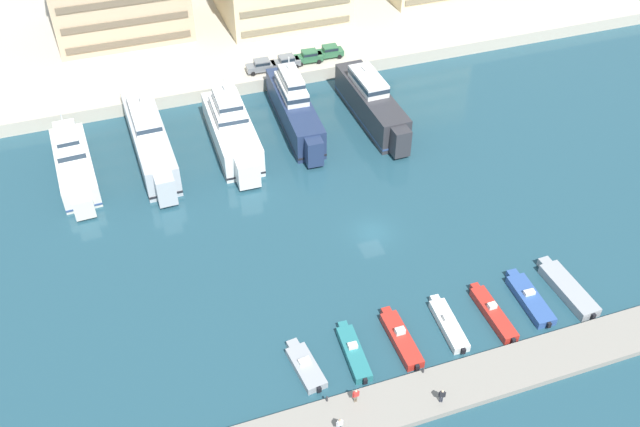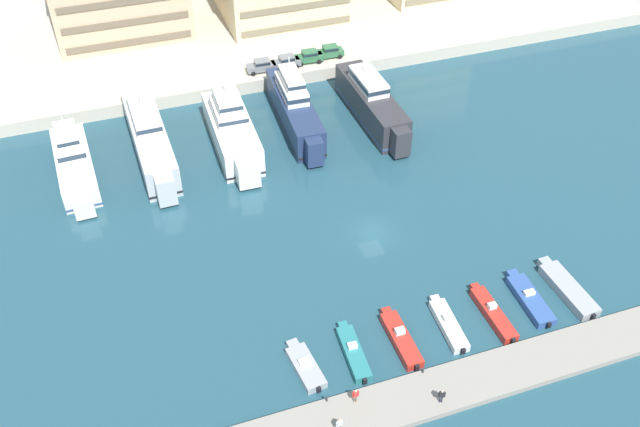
# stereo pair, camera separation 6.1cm
# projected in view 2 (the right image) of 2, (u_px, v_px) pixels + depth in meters

# --- Properties ---
(ground_plane) EXTENTS (400.00, 400.00, 0.00)m
(ground_plane) POSITION_uv_depth(u_px,v_px,m) (373.00, 233.00, 78.47)
(ground_plane) COLOR #234C5B
(pier_dock) EXTENTS (120.00, 4.66, 0.64)m
(pier_dock) POSITION_uv_depth(u_px,v_px,m) (464.00, 384.00, 63.09)
(pier_dock) COLOR gray
(pier_dock) RESTS_ON ground
(yacht_ivory_far_left) EXTENTS (4.69, 16.80, 7.81)m
(yacht_ivory_far_left) POSITION_uv_depth(u_px,v_px,m) (74.00, 162.00, 84.69)
(yacht_ivory_far_left) COLOR silver
(yacht_ivory_far_left) RESTS_ON ground
(yacht_silver_left) EXTENTS (4.30, 22.32, 7.41)m
(yacht_silver_left) POSITION_uv_depth(u_px,v_px,m) (150.00, 138.00, 88.03)
(yacht_silver_left) COLOR silver
(yacht_silver_left) RESTS_ON ground
(yacht_white_mid_left) EXTENTS (5.18, 18.18, 8.59)m
(yacht_white_mid_left) POSITION_uv_depth(u_px,v_px,m) (232.00, 130.00, 89.07)
(yacht_white_mid_left) COLOR white
(yacht_white_mid_left) RESTS_ON ground
(yacht_navy_center_left) EXTENTS (4.58, 19.78, 8.75)m
(yacht_navy_center_left) POSITION_uv_depth(u_px,v_px,m) (295.00, 108.00, 92.71)
(yacht_navy_center_left) COLOR navy
(yacht_navy_center_left) RESTS_ON ground
(yacht_charcoal_center) EXTENTS (4.20, 19.28, 7.62)m
(yacht_charcoal_center) POSITION_uv_depth(u_px,v_px,m) (372.00, 103.00, 93.86)
(yacht_charcoal_center) COLOR #333338
(yacht_charcoal_center) RESTS_ON ground
(motorboat_grey_far_left) EXTENTS (2.50, 6.21, 1.12)m
(motorboat_grey_far_left) POSITION_uv_depth(u_px,v_px,m) (305.00, 366.00, 64.41)
(motorboat_grey_far_left) COLOR #9EA3A8
(motorboat_grey_far_left) RESTS_ON ground
(motorboat_teal_left) EXTENTS (1.93, 7.15, 1.27)m
(motorboat_teal_left) POSITION_uv_depth(u_px,v_px,m) (353.00, 352.00, 65.53)
(motorboat_teal_left) COLOR teal
(motorboat_teal_left) RESTS_ON ground
(motorboat_red_mid_left) EXTENTS (1.69, 7.55, 1.48)m
(motorboat_red_mid_left) POSITION_uv_depth(u_px,v_px,m) (401.00, 338.00, 66.71)
(motorboat_red_mid_left) COLOR red
(motorboat_red_mid_left) RESTS_ON ground
(motorboat_white_center_left) EXTENTS (1.96, 7.21, 1.28)m
(motorboat_white_center_left) POSITION_uv_depth(u_px,v_px,m) (448.00, 324.00, 68.05)
(motorboat_white_center_left) COLOR white
(motorboat_white_center_left) RESTS_ON ground
(motorboat_red_center) EXTENTS (1.56, 7.77, 1.41)m
(motorboat_red_center) POSITION_uv_depth(u_px,v_px,m) (493.00, 313.00, 69.06)
(motorboat_red_center) COLOR red
(motorboat_red_center) RESTS_ON ground
(motorboat_blue_center_right) EXTENTS (2.23, 7.69, 1.24)m
(motorboat_blue_center_right) POSITION_uv_depth(u_px,v_px,m) (529.00, 299.00, 70.51)
(motorboat_blue_center_right) COLOR #33569E
(motorboat_blue_center_right) RESTS_ON ground
(motorboat_grey_mid_right) EXTENTS (2.48, 8.59, 1.03)m
(motorboat_grey_mid_right) POSITION_uv_depth(u_px,v_px,m) (567.00, 289.00, 71.44)
(motorboat_grey_mid_right) COLOR #9EA3A8
(motorboat_grey_mid_right) RESTS_ON ground
(car_grey_far_left) EXTENTS (4.17, 2.05, 1.80)m
(car_grey_far_left) POSITION_uv_depth(u_px,v_px,m) (262.00, 65.00, 100.57)
(car_grey_far_left) COLOR slate
(car_grey_far_left) RESTS_ON quay_promenade
(car_grey_left) EXTENTS (4.14, 2.00, 1.80)m
(car_grey_left) POSITION_uv_depth(u_px,v_px,m) (286.00, 61.00, 101.43)
(car_grey_left) COLOR slate
(car_grey_left) RESTS_ON quay_promenade
(car_green_mid_left) EXTENTS (4.18, 2.09, 1.80)m
(car_green_mid_left) POSITION_uv_depth(u_px,v_px,m) (309.00, 56.00, 102.58)
(car_green_mid_left) COLOR #2D6642
(car_green_mid_left) RESTS_ON quay_promenade
(car_green_center_left) EXTENTS (4.17, 2.06, 1.80)m
(car_green_center_left) POSITION_uv_depth(u_px,v_px,m) (330.00, 51.00, 103.69)
(car_green_center_left) COLOR #2D6642
(car_green_center_left) RESTS_ON quay_promenade
(pedestrian_near_edge) EXTENTS (0.62, 0.25, 1.62)m
(pedestrian_near_edge) POSITION_uv_depth(u_px,v_px,m) (339.00, 424.00, 58.55)
(pedestrian_near_edge) COLOR #282D3D
(pedestrian_near_edge) RESTS_ON pier_dock
(pedestrian_mid_deck) EXTENTS (0.64, 0.23, 1.65)m
(pedestrian_mid_deck) POSITION_uv_depth(u_px,v_px,m) (356.00, 395.00, 60.67)
(pedestrian_mid_deck) COLOR #7A6B56
(pedestrian_mid_deck) RESTS_ON pier_dock
(pedestrian_far_side) EXTENTS (0.60, 0.37, 1.64)m
(pedestrian_far_side) POSITION_uv_depth(u_px,v_px,m) (442.00, 395.00, 60.65)
(pedestrian_far_side) COLOR #282D3D
(pedestrian_far_side) RESTS_ON pier_dock
(bollard_west) EXTENTS (0.20, 0.20, 0.61)m
(bollard_west) POSITION_uv_depth(u_px,v_px,m) (327.00, 398.00, 61.16)
(bollard_west) COLOR #2D2D33
(bollard_west) RESTS_ON pier_dock
(bollard_west_mid) EXTENTS (0.20, 0.20, 0.61)m
(bollard_west_mid) POSITION_uv_depth(u_px,v_px,m) (423.00, 370.00, 63.40)
(bollard_west_mid) COLOR #2D2D33
(bollard_west_mid) RESTS_ON pier_dock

